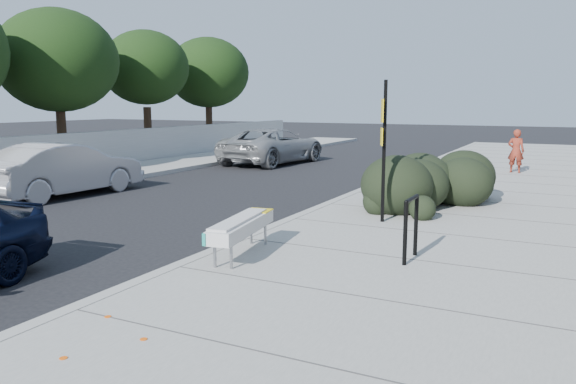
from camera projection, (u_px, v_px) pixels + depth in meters
name	position (u px, v px, depth m)	size (l,w,h in m)	color
ground	(175.00, 276.00, 8.60)	(120.00, 120.00, 0.00)	black
sidewalk_far	(29.00, 186.00, 17.23)	(3.00, 50.00, 0.15)	gray
curb_near	(310.00, 213.00, 12.99)	(0.22, 50.00, 0.17)	#9E9E99
curb_far	(64.00, 189.00, 16.56)	(0.22, 50.00, 0.17)	#9E9E99
tree_far_d	(57.00, 61.00, 21.44)	(4.60, 4.60, 6.16)	#332114
tree_far_e	(146.00, 68.00, 25.84)	(4.00, 4.00, 5.90)	#332114
tree_far_f	(208.00, 73.00, 30.25)	(4.40, 4.40, 6.07)	#332114
bench	(242.00, 227.00, 9.12)	(0.73, 2.06, 0.61)	gray
bike_rack	(411.00, 222.00, 8.82)	(0.07, 0.70, 1.02)	black
sign_post	(383.00, 143.00, 11.51)	(0.17, 0.32, 2.93)	black
hedge	(433.00, 176.00, 13.58)	(1.92, 3.84, 1.44)	black
wagon_silver	(64.00, 169.00, 15.79)	(1.60, 4.58, 1.51)	#9E9FA3
suv_silver	(273.00, 146.00, 24.20)	(2.53, 5.49, 1.53)	gray
pedestrian	(516.00, 151.00, 19.81)	(0.56, 0.37, 1.54)	maroon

